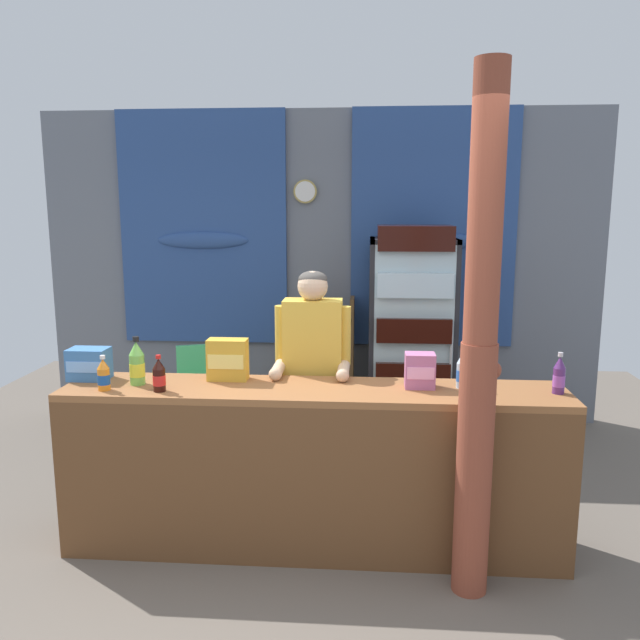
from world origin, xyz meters
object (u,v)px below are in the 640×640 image
object	(u,v)px
drink_fridge	(412,324)
soda_bottle_water	(463,371)
soda_bottle_cola	(159,376)
soda_bottle_orange_soda	(104,375)
timber_post	(479,354)
soda_bottle_grape_soda	(559,376)
snack_box_wafer	(420,371)
shopkeeper	(313,365)
snack_box_biscuit	(89,364)
snack_box_choco_powder	(228,360)
stall_counter	(312,459)
soda_bottle_lime_soda	(137,364)
plastic_lawn_chair	(204,391)
bottle_shelf_rack	(328,360)

from	to	relation	value
drink_fridge	soda_bottle_water	world-z (taller)	drink_fridge
soda_bottle_cola	soda_bottle_orange_soda	bearing A→B (deg)	-179.58
timber_post	soda_bottle_cola	world-z (taller)	timber_post
drink_fridge	soda_bottle_grape_soda	distance (m)	2.00
snack_box_wafer	shopkeeper	bearing A→B (deg)	151.60
soda_bottle_cola	snack_box_biscuit	distance (m)	0.54
timber_post	snack_box_choco_powder	size ratio (longest dim) A/B	10.81
drink_fridge	soda_bottle_orange_soda	xyz separation A→B (m)	(-1.86, -2.01, 0.05)
drink_fridge	soda_bottle_cola	xyz separation A→B (m)	(-1.54, -2.01, 0.06)
stall_counter	shopkeeper	world-z (taller)	shopkeeper
soda_bottle_lime_soda	plastic_lawn_chair	bearing A→B (deg)	90.30
shopkeeper	snack_box_choco_powder	bearing A→B (deg)	-151.19
bottle_shelf_rack	snack_box_biscuit	size ratio (longest dim) A/B	5.17
bottle_shelf_rack	plastic_lawn_chair	size ratio (longest dim) A/B	1.39
plastic_lawn_chair	shopkeeper	distance (m)	1.56
stall_counter	soda_bottle_water	distance (m)	0.99
timber_post	soda_bottle_lime_soda	xyz separation A→B (m)	(-1.89, 0.38, -0.18)
snack_box_biscuit	snack_box_choco_powder	world-z (taller)	snack_box_choco_powder
snack_box_biscuit	soda_bottle_orange_soda	bearing A→B (deg)	-50.18
plastic_lawn_chair	soda_bottle_orange_soda	distance (m)	1.72
stall_counter	soda_bottle_grape_soda	distance (m)	1.45
plastic_lawn_chair	snack_box_choco_powder	bearing A→B (deg)	-69.18
timber_post	plastic_lawn_chair	xyz separation A→B (m)	(-1.89, 1.86, -0.79)
plastic_lawn_chair	soda_bottle_cola	world-z (taller)	soda_bottle_cola
plastic_lawn_chair	soda_bottle_orange_soda	bearing A→B (deg)	-94.94
timber_post	soda_bottle_lime_soda	world-z (taller)	timber_post
plastic_lawn_chair	soda_bottle_water	bearing A→B (deg)	-36.95
drink_fridge	soda_bottle_lime_soda	world-z (taller)	drink_fridge
soda_bottle_orange_soda	snack_box_biscuit	size ratio (longest dim) A/B	0.87
bottle_shelf_rack	soda_bottle_grape_soda	distance (m)	2.59
soda_bottle_grape_soda	snack_box_biscuit	size ratio (longest dim) A/B	1.01
soda_bottle_water	soda_bottle_orange_soda	world-z (taller)	soda_bottle_water
plastic_lawn_chair	shopkeeper	bearing A→B (deg)	-47.23
bottle_shelf_rack	soda_bottle_lime_soda	world-z (taller)	soda_bottle_lime_soda
soda_bottle_orange_soda	snack_box_biscuit	bearing A→B (deg)	129.82
bottle_shelf_rack	soda_bottle_orange_soda	distance (m)	2.55
shopkeeper	snack_box_biscuit	bearing A→B (deg)	-166.34
soda_bottle_water	snack_box_biscuit	distance (m)	2.20
timber_post	drink_fridge	bearing A→B (deg)	94.38
soda_bottle_cola	soda_bottle_grape_soda	world-z (taller)	soda_bottle_grape_soda
snack_box_wafer	stall_counter	bearing A→B (deg)	-165.26
drink_fridge	snack_box_biscuit	distance (m)	2.72
stall_counter	soda_bottle_orange_soda	xyz separation A→B (m)	(-1.17, -0.03, 0.47)
soda_bottle_grape_soda	soda_bottle_lime_soda	bearing A→B (deg)	179.92
soda_bottle_lime_soda	soda_bottle_water	xyz separation A→B (m)	(1.88, 0.07, -0.02)
soda_bottle_orange_soda	snack_box_wafer	world-z (taller)	soda_bottle_orange_soda
soda_bottle_water	snack_box_choco_powder	world-z (taller)	snack_box_choco_powder
plastic_lawn_chair	timber_post	bearing A→B (deg)	-44.52
soda_bottle_water	snack_box_choco_powder	bearing A→B (deg)	177.00
stall_counter	snack_box_biscuit	size ratio (longest dim) A/B	12.46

